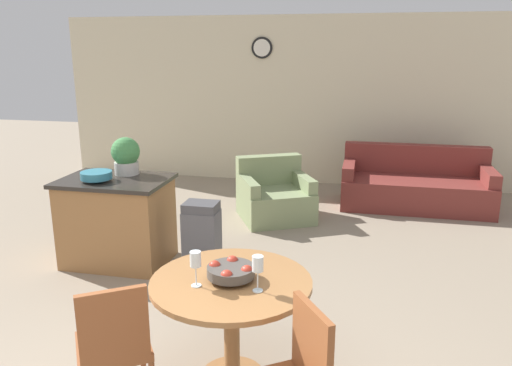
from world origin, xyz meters
TOP-DOWN VIEW (x-y plane):
  - wall_back at (-0.00, 6.35)m, footprint 8.00×0.09m
  - dining_table at (0.28, 1.02)m, footprint 1.04×1.04m
  - dining_chair_near_left at (-0.31, 0.54)m, footprint 0.58×0.58m
  - fruit_bowl at (0.28, 1.02)m, footprint 0.31×0.31m
  - wine_glass_left at (0.09, 0.89)m, footprint 0.07×0.07m
  - wine_glass_right at (0.47, 0.90)m, footprint 0.07×0.07m
  - kitchen_island at (-1.38, 2.67)m, footprint 1.09×0.76m
  - teal_bowl at (-1.51, 2.54)m, footprint 0.31×0.31m
  - potted_plant at (-1.34, 2.87)m, footprint 0.29×0.29m
  - trash_bin at (-0.45, 2.59)m, footprint 0.34×0.26m
  - couch at (1.82, 5.33)m, footprint 2.03×0.93m
  - armchair at (-0.04, 4.41)m, footprint 1.16×1.15m

SIDE VIEW (x-z plane):
  - armchair at x=-0.04m, z-range -0.12..0.67m
  - couch at x=1.82m, z-range -0.13..0.70m
  - trash_bin at x=-0.45m, z-range 0.00..0.73m
  - kitchen_island at x=-1.38m, z-range 0.00..0.91m
  - dining_chair_near_left at x=-0.31m, z-range 0.05..0.96m
  - dining_table at x=0.28m, z-range 0.20..0.95m
  - fruit_bowl at x=0.28m, z-range 0.75..0.87m
  - wine_glass_left at x=0.09m, z-range 0.80..1.03m
  - wine_glass_right at x=0.47m, z-range 0.80..1.03m
  - teal_bowl at x=-1.51m, z-range 0.91..1.01m
  - potted_plant at x=-1.34m, z-range 0.91..1.30m
  - wall_back at x=0.00m, z-range 0.00..2.70m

